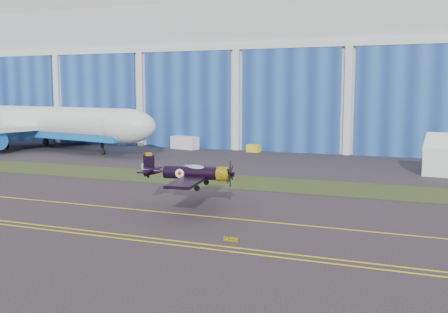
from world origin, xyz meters
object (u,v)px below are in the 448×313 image
at_px(tug, 254,148).
at_px(jetliner, 34,88).
at_px(warbird, 191,173).
at_px(shipping_container, 185,143).

bearing_deg(tug, jetliner, -154.55).
distance_m(jetliner, tug, 46.93).
bearing_deg(jetliner, tug, 25.39).
xyz_separation_m(warbird, tug, (-9.75, 49.67, -2.97)).
distance_m(warbird, shipping_container, 55.73).
xyz_separation_m(jetliner, tug, (44.31, 10.15, -11.68)).
xyz_separation_m(warbird, shipping_container, (-24.75, 49.87, -2.42)).
relative_size(jetliner, tug, 32.81).
height_order(warbird, tug, warbird).
xyz_separation_m(jetliner, shipping_container, (29.31, 10.35, -11.13)).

